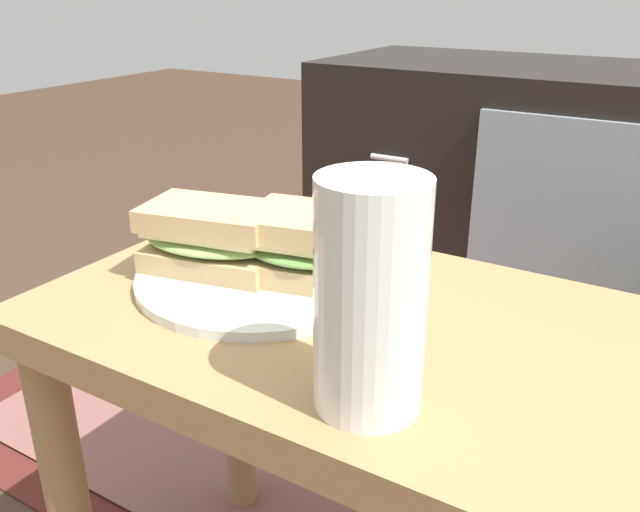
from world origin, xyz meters
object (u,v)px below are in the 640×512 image
at_px(tv_cabinet, 544,204).
at_px(beer_glass, 370,303).
at_px(sandwich_back, 310,245).
at_px(plate, 261,277).
at_px(sandwich_front, 210,239).

xyz_separation_m(tv_cabinet, beer_glass, (0.12, -1.06, 0.25)).
bearing_deg(sandwich_back, plate, -158.70).
bearing_deg(plate, sandwich_front, -158.70).
distance_m(sandwich_front, beer_glass, 0.26).
xyz_separation_m(sandwich_front, sandwich_back, (0.10, 0.04, 0.00)).
height_order(sandwich_back, beer_glass, beer_glass).
bearing_deg(sandwich_front, sandwich_back, 21.30).
distance_m(tv_cabinet, sandwich_back, 0.94).
xyz_separation_m(plate, beer_glass, (0.19, -0.13, 0.08)).
height_order(tv_cabinet, beer_glass, beer_glass).
bearing_deg(beer_glass, tv_cabinet, 96.50).
relative_size(sandwich_front, beer_glass, 0.94).
height_order(plate, beer_glass, beer_glass).
relative_size(tv_cabinet, sandwich_back, 6.40).
relative_size(sandwich_front, sandwich_back, 1.06).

